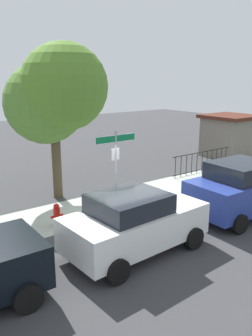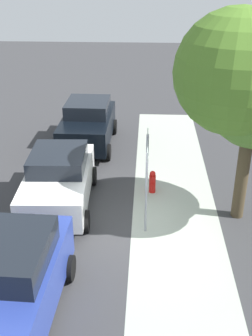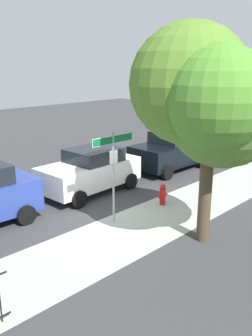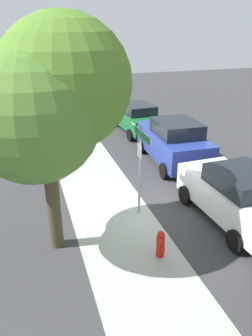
# 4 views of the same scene
# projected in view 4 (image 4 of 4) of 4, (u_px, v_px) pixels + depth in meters

# --- Properties ---
(ground_plane) EXTENTS (60.00, 60.00, 0.00)m
(ground_plane) POSITION_uv_depth(u_px,v_px,m) (151.00, 211.00, 10.97)
(ground_plane) COLOR #38383A
(sidewalk_strip) EXTENTS (24.00, 2.60, 0.00)m
(sidewalk_strip) POSITION_uv_depth(u_px,v_px,m) (99.00, 190.00, 12.35)
(sidewalk_strip) COLOR #A7AEA1
(sidewalk_strip) RESTS_ON ground_plane
(street_sign) EXTENTS (1.66, 0.07, 2.97)m
(street_sign) POSITION_uv_depth(u_px,v_px,m) (140.00, 151.00, 10.03)
(street_sign) COLOR #9EA0A5
(street_sign) RESTS_ON ground_plane
(shade_tree) EXTENTS (3.70, 4.03, 6.05)m
(shade_tree) POSITION_uv_depth(u_px,v_px,m) (43.00, 98.00, 7.75)
(shade_tree) COLOR #483C28
(shade_tree) RESTS_ON ground_plane
(car_white) EXTENTS (4.14, 2.24, 1.75)m
(car_white) POSITION_uv_depth(u_px,v_px,m) (237.00, 195.00, 10.16)
(car_white) COLOR white
(car_white) RESTS_ON ground_plane
(car_blue) EXTENTS (4.34, 2.27, 1.95)m
(car_blue) POSITION_uv_depth(u_px,v_px,m) (174.00, 142.00, 14.34)
(car_blue) COLOR #283C94
(car_blue) RESTS_ON ground_plane
(car_green) EXTENTS (4.42, 2.17, 1.62)m
(car_green) POSITION_uv_depth(u_px,v_px,m) (136.00, 117.00, 18.54)
(car_green) COLOR #1A6D30
(car_green) RESTS_ON ground_plane
(iron_fence) EXTENTS (4.21, 0.04, 1.07)m
(iron_fence) POSITION_uv_depth(u_px,v_px,m) (56.00, 138.00, 16.05)
(iron_fence) COLOR black
(iron_fence) RESTS_ON ground_plane
(utility_shed) EXTENTS (2.89, 2.88, 2.55)m
(utility_shed) POSITION_uv_depth(u_px,v_px,m) (20.00, 106.00, 18.91)
(utility_shed) COLOR slate
(utility_shed) RESTS_ON ground_plane
(fire_hydrant) EXTENTS (0.42, 0.22, 0.78)m
(fire_hydrant) POSITION_uv_depth(u_px,v_px,m) (160.00, 244.00, 8.73)
(fire_hydrant) COLOR red
(fire_hydrant) RESTS_ON ground_plane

